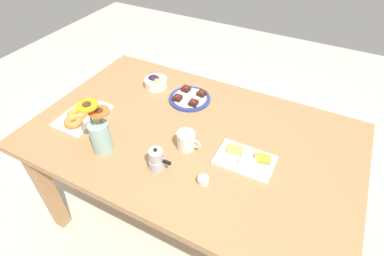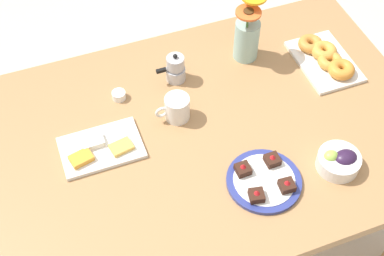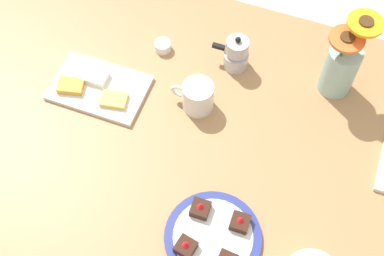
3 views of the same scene
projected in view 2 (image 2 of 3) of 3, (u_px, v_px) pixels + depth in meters
name	position (u px, v px, depth m)	size (l,w,h in m)	color
ground_plane	(192.00, 238.00, 2.34)	(6.00, 6.00, 0.00)	beige
dining_table	(192.00, 151.00, 1.83)	(1.60, 1.00, 0.74)	#A87A4C
coffee_mug	(177.00, 108.00, 1.77)	(0.12, 0.08, 0.09)	white
grape_bowl	(339.00, 161.00, 1.66)	(0.13, 0.13, 0.07)	white
cheese_platter	(100.00, 148.00, 1.71)	(0.26, 0.17, 0.03)	white
croissant_platter	(326.00, 58.00, 1.95)	(0.19, 0.28, 0.05)	white
jam_cup_honey	(119.00, 95.00, 1.85)	(0.05, 0.05, 0.03)	white
dessert_plate	(264.00, 180.00, 1.64)	(0.23, 0.23, 0.05)	navy
flower_vase	(247.00, 36.00, 1.92)	(0.12, 0.12, 0.27)	#99C1B7
moka_pot	(175.00, 69.00, 1.88)	(0.11, 0.07, 0.12)	#B7B7BC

